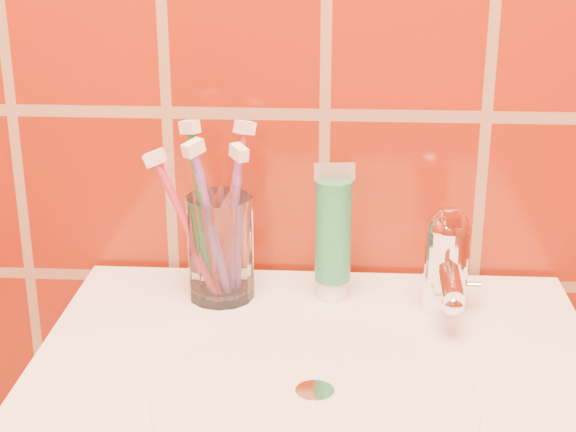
{
  "coord_description": "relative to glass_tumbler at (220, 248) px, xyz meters",
  "views": [
    {
      "loc": [
        0.02,
        0.21,
        1.28
      ],
      "look_at": [
        -0.04,
        1.08,
        0.96
      ],
      "focal_mm": 55.0,
      "sensor_mm": 36.0,
      "label": 1
    }
  ],
  "objects": [
    {
      "name": "toothbrush_2",
      "position": [
        0.02,
        -0.01,
        0.03
      ],
      "size": [
        0.08,
        0.09,
        0.19
      ],
      "primitive_type": null,
      "rotation": [
        0.17,
        0.0,
        0.64
      ],
      "color": "#8C489A",
      "rests_on": "glass_tumbler"
    },
    {
      "name": "toothbrush_0",
      "position": [
        0.01,
        0.02,
        0.04
      ],
      "size": [
        0.11,
        0.11,
        0.21
      ],
      "primitive_type": null,
      "rotation": [
        0.23,
        0.0,
        2.29
      ],
      "color": "#BA3828",
      "rests_on": "glass_tumbler"
    },
    {
      "name": "toothbrush_4",
      "position": [
        -0.02,
        0.0,
        0.04
      ],
      "size": [
        0.09,
        0.09,
        0.21
      ],
      "primitive_type": null,
      "rotation": [
        0.17,
        0.0,
        -2.25
      ],
      "color": "#1F7733",
      "rests_on": "glass_tumbler"
    },
    {
      "name": "faucet",
      "position": [
        0.25,
        -0.02,
        0.0
      ],
      "size": [
        0.05,
        0.11,
        0.12
      ],
      "color": "white",
      "rests_on": "pedestal_sink"
    },
    {
      "name": "toothbrush_3",
      "position": [
        -0.03,
        -0.01,
        0.03
      ],
      "size": [
        0.1,
        0.09,
        0.18
      ],
      "primitive_type": null,
      "rotation": [
        0.4,
        0.0,
        -1.6
      ],
      "color": "#C42A44",
      "rests_on": "glass_tumbler"
    },
    {
      "name": "glass_tumbler",
      "position": [
        0.0,
        0.0,
        0.0
      ],
      "size": [
        0.08,
        0.08,
        0.12
      ],
      "primitive_type": "cylinder",
      "rotation": [
        0.0,
        0.0,
        0.15
      ],
      "color": "white",
      "rests_on": "pedestal_sink"
    },
    {
      "name": "toothbrush_1",
      "position": [
        -0.01,
        -0.02,
        0.04
      ],
      "size": [
        0.1,
        0.11,
        0.21
      ],
      "primitive_type": null,
      "rotation": [
        0.23,
        0.0,
        -0.72
      ],
      "color": "#7F499D",
      "rests_on": "glass_tumbler"
    },
    {
      "name": "toothpaste_tube",
      "position": [
        0.13,
        0.0,
        0.01
      ],
      "size": [
        0.04,
        0.04,
        0.16
      ],
      "rotation": [
        0.0,
        0.0,
        0.14
      ],
      "color": "white",
      "rests_on": "pedestal_sink"
    }
  ]
}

